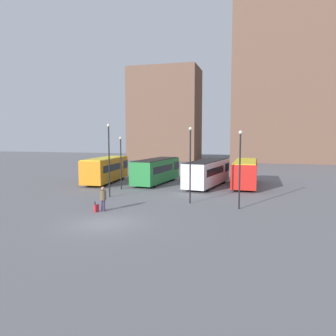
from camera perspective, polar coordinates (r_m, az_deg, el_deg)
name	(u,v)px	position (r m, az deg, el deg)	size (l,w,h in m)	color
ground_plane	(104,224)	(21.63, -11.04, -9.49)	(160.00, 160.00, 0.00)	slate
building_block_left	(165,114)	(78.69, -0.51, 9.31)	(16.03, 10.17, 21.34)	brown
building_block_right	(302,66)	(77.52, 22.33, 16.13)	(28.44, 12.27, 40.58)	brown
bus_0	(106,169)	(39.99, -10.77, -0.19)	(3.11, 9.17, 2.99)	orange
bus_1	(157,170)	(38.71, -2.01, -0.37)	(3.45, 9.26, 2.88)	#237A38
bus_2	(207,172)	(36.54, 6.89, -0.74)	(4.05, 9.76, 2.90)	silver
bus_3	(245,172)	(37.67, 13.30, -0.71)	(2.56, 9.60, 2.85)	red
traveler	(103,197)	(24.87, -11.26, -4.92)	(0.60, 0.60, 1.85)	#382D4C
suitcase	(96,208)	(24.90, -12.37, -6.85)	(0.29, 0.41, 0.80)	#B7232D
lamp_post_0	(109,155)	(30.24, -10.24, 2.24)	(0.28, 0.28, 6.68)	black
lamp_post_1	(121,158)	(34.54, -8.21, 1.67)	(0.28, 0.28, 5.51)	black
lamp_post_2	(240,163)	(25.42, 12.41, 0.77)	(0.28, 0.28, 6.00)	black
lamp_post_3	(190,159)	(27.04, 3.89, 1.53)	(0.28, 0.28, 6.32)	black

